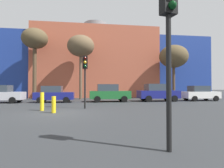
# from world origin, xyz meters

# --- Properties ---
(ground_plane) EXTENTS (200.00, 200.00, 0.00)m
(ground_plane) POSITION_xyz_m (0.00, 0.00, 0.00)
(ground_plane) COLOR #2D3033
(building_backdrop) EXTENTS (36.82, 11.76, 12.75)m
(building_backdrop) POSITION_xyz_m (3.08, 21.27, 5.20)
(building_backdrop) COLOR #B2563D
(building_backdrop) RESTS_ON ground_plane
(parked_car_1) EXTENTS (3.95, 1.94, 1.71)m
(parked_car_1) POSITION_xyz_m (-6.59, 8.00, 0.85)
(parked_car_1) COLOR silver
(parked_car_1) RESTS_ON ground_plane
(parked_car_2) EXTENTS (3.79, 1.86, 1.64)m
(parked_car_2) POSITION_xyz_m (-1.66, 8.00, 0.82)
(parked_car_2) COLOR navy
(parked_car_2) RESTS_ON ground_plane
(parked_car_3) EXTENTS (4.20, 2.06, 1.82)m
(parked_car_3) POSITION_xyz_m (3.91, 8.00, 0.90)
(parked_car_3) COLOR #1E662D
(parked_car_3) RESTS_ON ground_plane
(parked_car_4) EXTENTS (4.33, 2.12, 1.87)m
(parked_car_4) POSITION_xyz_m (9.20, 8.00, 0.93)
(parked_car_4) COLOR navy
(parked_car_4) RESTS_ON ground_plane
(parked_car_5) EXTENTS (3.86, 1.90, 1.67)m
(parked_car_5) POSITION_xyz_m (14.18, 8.00, 0.83)
(parked_car_5) COLOR white
(parked_car_5) RESTS_ON ground_plane
(traffic_light_near_right) EXTENTS (0.41, 0.39, 4.07)m
(traffic_light_near_right) POSITION_xyz_m (3.48, -6.97, 2.99)
(traffic_light_near_right) COLOR black
(traffic_light_near_right) RESTS_ON ground_plane
(traffic_light_island) EXTENTS (0.37, 0.37, 3.70)m
(traffic_light_island) POSITION_xyz_m (1.46, 2.04, 2.73)
(traffic_light_island) COLOR black
(traffic_light_island) RESTS_ON ground_plane
(bare_tree_0) EXTENTS (3.46, 3.46, 8.23)m
(bare_tree_0) POSITION_xyz_m (0.82, 12.83, 6.75)
(bare_tree_0) COLOR brown
(bare_tree_0) RESTS_ON ground_plane
(bare_tree_1) EXTENTS (3.96, 3.96, 7.41)m
(bare_tree_1) POSITION_xyz_m (13.61, 13.09, 5.78)
(bare_tree_1) COLOR brown
(bare_tree_1) RESTS_ON ground_plane
(bare_tree_2) EXTENTS (3.22, 3.22, 8.99)m
(bare_tree_2) POSITION_xyz_m (-4.95, 13.24, 7.48)
(bare_tree_2) COLOR brown
(bare_tree_2) RESTS_ON ground_plane
(bollard_yellow_0) EXTENTS (0.24, 0.24, 0.97)m
(bollard_yellow_0) POSITION_xyz_m (-0.31, 0.06, 0.48)
(bollard_yellow_0) COLOR yellow
(bollard_yellow_0) RESTS_ON ground_plane
(bollard_yellow_1) EXTENTS (0.24, 0.24, 1.17)m
(bollard_yellow_1) POSITION_xyz_m (-1.25, 1.26, 0.59)
(bollard_yellow_1) COLOR yellow
(bollard_yellow_1) RESTS_ON ground_plane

